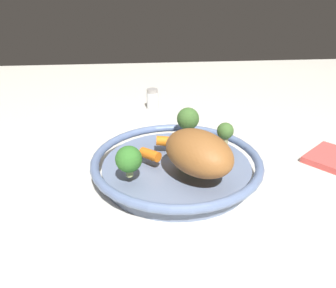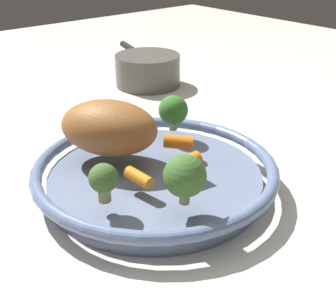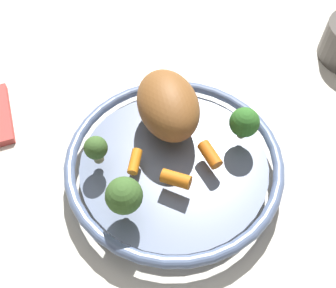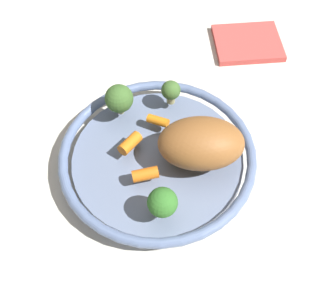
{
  "view_description": "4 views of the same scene",
  "coord_description": "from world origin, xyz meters",
  "views": [
    {
      "loc": [
        0.55,
        -0.08,
        0.34
      ],
      "look_at": [
        -0.02,
        -0.02,
        0.06
      ],
      "focal_mm": 32.33,
      "sensor_mm": 36.0,
      "label": 1
    },
    {
      "loc": [
        -0.46,
        0.37,
        0.35
      ],
      "look_at": [
        -0.03,
        -0.0,
        0.08
      ],
      "focal_mm": 49.69,
      "sensor_mm": 36.0,
      "label": 2
    },
    {
      "loc": [
        -0.31,
        -0.08,
        0.52
      ],
      "look_at": [
        0.01,
        0.01,
        0.06
      ],
      "focal_mm": 38.4,
      "sensor_mm": 36.0,
      "label": 3
    },
    {
      "loc": [
        0.24,
        -0.36,
        0.68
      ],
      "look_at": [
        0.01,
        0.02,
        0.06
      ],
      "focal_mm": 46.82,
      "sensor_mm": 36.0,
      "label": 4
    }
  ],
  "objects": [
    {
      "name": "broccoli_floret_mid",
      "position": [
        0.07,
        -0.1,
        0.08
      ],
      "size": [
        0.05,
        0.05,
        0.06
      ],
      "color": "#98A866",
      "rests_on": "serving_bowl"
    },
    {
      "name": "saucepan",
      "position": [
        0.39,
        -0.3,
        0.04
      ],
      "size": [
        0.25,
        0.15,
        0.07
      ],
      "color": "#56514C",
      "rests_on": "ground_plane"
    },
    {
      "name": "ground_plane",
      "position": [
        0.0,
        0.0,
        0.0
      ],
      "size": [
        2.47,
        2.47,
        0.0
      ],
      "primitive_type": "plane",
      "color": "silver"
    },
    {
      "name": "baby_carrot_left",
      "position": [
        -0.03,
        0.05,
        0.05
      ],
      "size": [
        0.04,
        0.02,
        0.02
      ],
      "primitive_type": "cylinder",
      "rotation": [
        1.66,
        0.0,
        4.84
      ],
      "color": "orange",
      "rests_on": "serving_bowl"
    },
    {
      "name": "baby_carrot_near_rim",
      "position": [
        0.01,
        -0.05,
        0.06
      ],
      "size": [
        0.05,
        0.05,
        0.02
      ],
      "primitive_type": "cylinder",
      "rotation": [
        1.63,
        0.0,
        5.47
      ],
      "color": "orange",
      "rests_on": "serving_bowl"
    },
    {
      "name": "broccoli_floret_large",
      "position": [
        -0.11,
        0.04,
        0.08
      ],
      "size": [
        0.05,
        0.05,
        0.06
      ],
      "color": "tan",
      "rests_on": "serving_bowl"
    },
    {
      "name": "broccoli_floret_edge",
      "position": [
        -0.04,
        0.11,
        0.08
      ],
      "size": [
        0.04,
        0.04,
        0.05
      ],
      "color": "tan",
      "rests_on": "serving_bowl"
    },
    {
      "name": "serving_bowl",
      "position": [
        0.0,
        0.0,
        0.02
      ],
      "size": [
        0.35,
        0.35,
        0.05
      ],
      "color": "slate",
      "rests_on": "ground_plane"
    },
    {
      "name": "roast_chicken_piece",
      "position": [
        0.07,
        0.03,
        0.09
      ],
      "size": [
        0.18,
        0.16,
        0.08
      ],
      "primitive_type": "ellipsoid",
      "rotation": [
        0.0,
        0.0,
        3.7
      ],
      "color": "#965C2D",
      "rests_on": "serving_bowl"
    },
    {
      "name": "baby_carrot_right",
      "position": [
        -0.05,
        -0.02,
        0.06
      ],
      "size": [
        0.03,
        0.05,
        0.02
      ],
      "primitive_type": "cylinder",
      "rotation": [
        1.65,
        0.0,
        3.06
      ],
      "color": "orange",
      "rests_on": "serving_bowl"
    }
  ]
}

